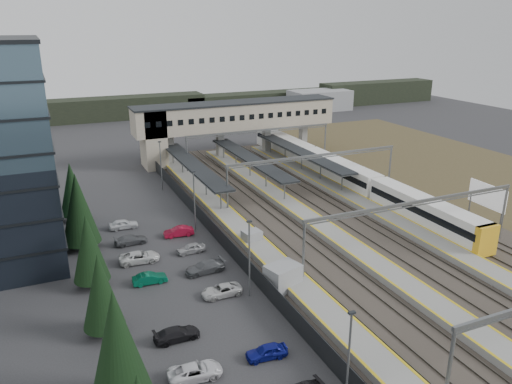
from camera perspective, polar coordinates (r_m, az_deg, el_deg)
name	(u,v)px	position (r m, az deg, el deg)	size (l,w,h in m)	color
ground	(285,250)	(60.01, 3.32, -6.64)	(220.00, 220.00, 0.00)	#2B2B2D
conifer_row	(93,261)	(49.04, -18.12, -7.46)	(4.42, 49.82, 9.50)	black
car_park	(193,302)	(48.90, -7.16, -12.34)	(10.61, 44.30, 1.28)	silver
lampposts	(217,223)	(56.42, -4.45, -3.56)	(0.50, 53.25, 8.07)	slate
fence	(219,236)	(61.44, -4.22, -5.00)	(0.08, 90.00, 2.00)	#26282B
relay_cabin_near	(283,278)	(51.00, 3.08, -9.77)	(3.86, 3.24, 2.78)	gray
relay_cabin_far	(252,238)	(60.61, -0.48, -5.32)	(2.36, 2.05, 1.95)	gray
rail_corridor	(330,221)	(68.16, 8.44, -3.34)	(34.00, 90.00, 0.92)	#39332D
canopies	(250,158)	(84.49, -0.69, 3.86)	(23.10, 30.00, 3.28)	black
footbridge	(223,120)	(97.48, -3.81, 8.26)	(40.40, 6.40, 11.20)	#A59584
gantries	(358,183)	(66.09, 11.55, 1.03)	(28.40, 62.28, 7.17)	slate
train	(340,172)	(84.31, 9.59, 2.28)	(2.96, 61.77, 3.72)	white
billboard	(487,197)	(73.40, 24.91, -0.52)	(0.37, 6.30, 5.41)	slate
treeline_far	(216,103)	(150.35, -4.62, 10.07)	(170.00, 19.00, 7.00)	black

